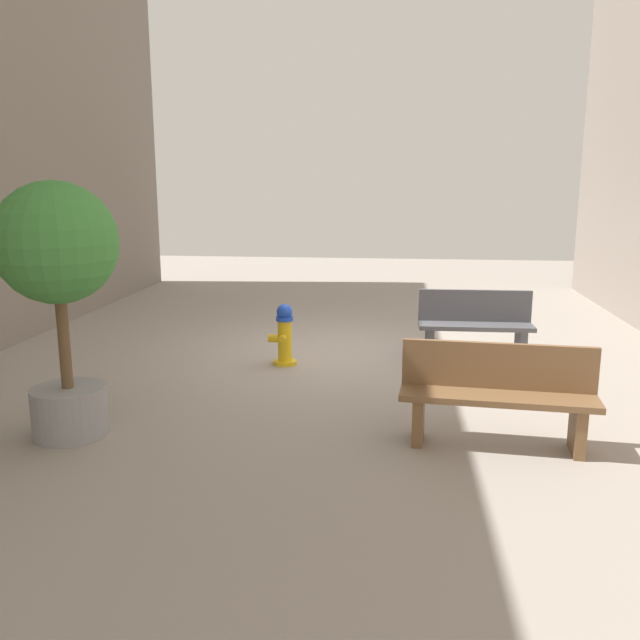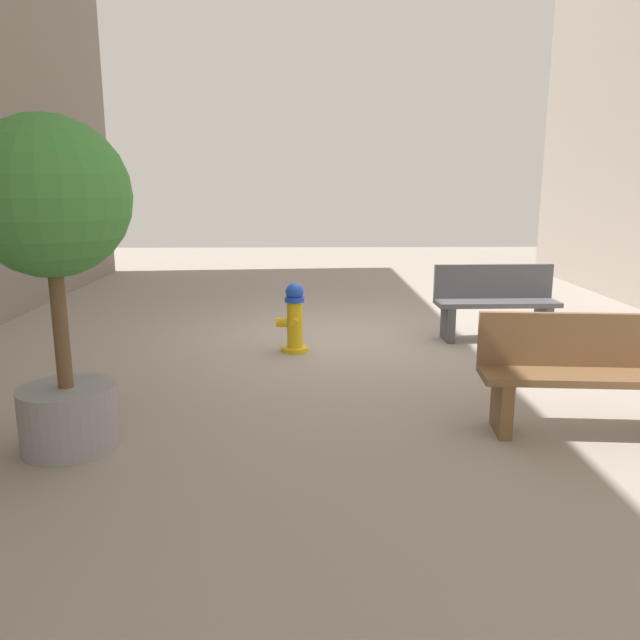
{
  "view_description": "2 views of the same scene",
  "coord_description": "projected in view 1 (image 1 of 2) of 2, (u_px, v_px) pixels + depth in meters",
  "views": [
    {
      "loc": [
        -0.8,
        9.29,
        2.45
      ],
      "look_at": [
        0.06,
        1.64,
        0.82
      ],
      "focal_mm": 37.49,
      "sensor_mm": 36.0,
      "label": 1
    },
    {
      "loc": [
        0.51,
        7.91,
        1.96
      ],
      "look_at": [
        0.36,
        1.64,
        0.58
      ],
      "focal_mm": 34.91,
      "sensor_mm": 36.0,
      "label": 2
    }
  ],
  "objects": [
    {
      "name": "bench_near",
      "position": [
        475.0,
        324.0,
        9.17
      ],
      "size": [
        1.55,
        0.47,
        0.95
      ],
      "color": "#4C4C51",
      "rests_on": "ground_plane"
    },
    {
      "name": "fire_hydrant",
      "position": [
        284.0,
        334.0,
        8.93
      ],
      "size": [
        0.38,
        0.41,
        0.83
      ],
      "color": "gold",
      "rests_on": "ground_plane"
    },
    {
      "name": "bench_far",
      "position": [
        497.0,
        393.0,
        6.2
      ],
      "size": [
        1.82,
        0.6,
        0.95
      ],
      "color": "brown",
      "rests_on": "ground_plane"
    },
    {
      "name": "planter_tree",
      "position": [
        58.0,
        268.0,
        6.18
      ],
      "size": [
        1.14,
        1.14,
        2.44
      ],
      "color": "gray",
      "rests_on": "ground_plane"
    },
    {
      "name": "ground_plane",
      "position": [
        336.0,
        352.0,
        9.63
      ],
      "size": [
        23.4,
        23.4,
        0.0
      ],
      "primitive_type": "plane",
      "color": "gray"
    }
  ]
}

